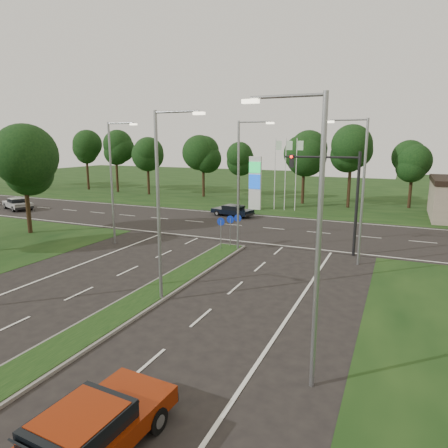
% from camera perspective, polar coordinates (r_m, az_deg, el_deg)
% --- Properties ---
extents(ground, '(160.00, 160.00, 0.00)m').
position_cam_1_polar(ground, '(16.51, -23.26, -16.86)').
color(ground, black).
rests_on(ground, ground).
extents(verge_far, '(160.00, 50.00, 0.02)m').
position_cam_1_polar(verge_far, '(65.95, 14.18, 4.71)').
color(verge_far, black).
rests_on(verge_far, ground).
extents(cross_road, '(160.00, 12.00, 0.02)m').
position_cam_1_polar(cross_road, '(36.16, 5.57, -0.53)').
color(cross_road, black).
rests_on(cross_road, ground).
extents(median_kerb, '(2.00, 26.00, 0.12)m').
position_cam_1_polar(median_kerb, '(19.08, -14.32, -12.06)').
color(median_kerb, slate).
rests_on(median_kerb, ground).
extents(streetlight_median_near, '(2.53, 0.22, 9.00)m').
position_cam_1_polar(streetlight_median_near, '(18.72, -8.90, 3.72)').
color(streetlight_median_near, gray).
rests_on(streetlight_median_near, ground).
extents(streetlight_median_far, '(2.53, 0.22, 9.00)m').
position_cam_1_polar(streetlight_median_far, '(27.60, 2.45, 6.39)').
color(streetlight_median_far, gray).
rests_on(streetlight_median_far, ground).
extents(streetlight_left_far, '(2.53, 0.22, 9.00)m').
position_cam_1_polar(streetlight_left_far, '(30.62, -15.52, 6.50)').
color(streetlight_left_far, gray).
rests_on(streetlight_left_far, ground).
extents(streetlight_right_far, '(2.53, 0.22, 9.00)m').
position_cam_1_polar(streetlight_right_far, '(25.79, 18.85, 5.40)').
color(streetlight_right_far, gray).
rests_on(streetlight_right_far, ground).
extents(streetlight_right_near, '(2.53, 0.22, 9.00)m').
position_cam_1_polar(streetlight_right_near, '(12.06, 12.51, -0.81)').
color(streetlight_right_near, gray).
rests_on(streetlight_right_near, ground).
extents(traffic_signal, '(5.10, 0.42, 7.00)m').
position_cam_1_polar(traffic_signal, '(27.99, 15.90, 5.15)').
color(traffic_signal, black).
rests_on(traffic_signal, ground).
extents(median_signs, '(1.16, 1.76, 2.38)m').
position_cam_1_polar(median_signs, '(28.85, 0.83, -0.13)').
color(median_signs, gray).
rests_on(median_signs, ground).
extents(gas_pylon, '(5.80, 1.26, 8.00)m').
position_cam_1_polar(gas_pylon, '(45.35, 4.73, 6.06)').
color(gas_pylon, silver).
rests_on(gas_pylon, ground).
extents(tree_left_far, '(5.20, 5.20, 8.86)m').
position_cam_1_polar(tree_left_far, '(37.34, -27.27, 8.09)').
color(tree_left_far, black).
rests_on(tree_left_far, ground).
extents(treeline_far, '(6.00, 6.00, 9.90)m').
position_cam_1_polar(treeline_far, '(50.71, 11.66, 10.57)').
color(treeline_far, black).
rests_on(treeline_far, ground).
extents(red_sedan, '(2.32, 5.10, 1.37)m').
position_cam_1_polar(red_sedan, '(11.32, -19.43, -26.60)').
color(red_sedan, maroon).
rests_on(red_sedan, ground).
extents(navy_sedan, '(4.56, 2.62, 1.18)m').
position_cam_1_polar(navy_sedan, '(41.32, 1.22, 1.96)').
color(navy_sedan, black).
rests_on(navy_sedan, ground).
extents(far_car_a, '(5.03, 3.60, 1.33)m').
position_cam_1_polar(far_car_a, '(51.17, -27.39, 2.62)').
color(far_car_a, '#ABABAB').
rests_on(far_car_a, ground).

